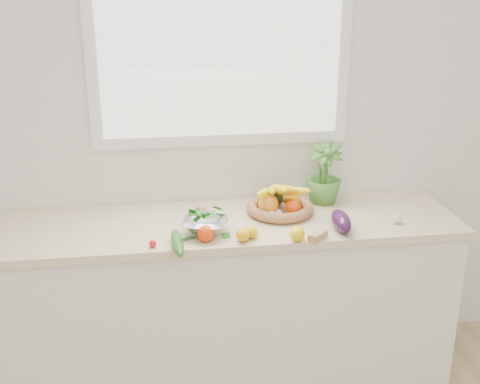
{
  "coord_description": "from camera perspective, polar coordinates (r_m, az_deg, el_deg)",
  "views": [
    {
      "loc": [
        -0.34,
        -0.73,
        2.03
      ],
      "look_at": [
        0.05,
        1.93,
        1.05
      ],
      "focal_mm": 45.0,
      "sensor_mm": 36.0,
      "label": 1
    }
  ],
  "objects": [
    {
      "name": "lemon_b",
      "position": [
        2.71,
        5.45,
        -3.95
      ],
      "size": [
        0.09,
        0.1,
        0.07
      ],
      "primitive_type": "ellipsoid",
      "rotation": [
        0.0,
        0.0,
        -0.39
      ],
      "color": "yellow",
      "rests_on": "countertop"
    },
    {
      "name": "orange_loose",
      "position": [
        2.69,
        -3.28,
        -3.95
      ],
      "size": [
        0.1,
        0.1,
        0.08
      ],
      "primitive_type": "sphere",
      "rotation": [
        0.0,
        0.0,
        0.31
      ],
      "color": "#FF3908",
      "rests_on": "countertop"
    },
    {
      "name": "fruit_basket",
      "position": [
        3.0,
        3.75,
        -1.13
      ],
      "size": [
        0.37,
        0.37,
        0.18
      ],
      "color": "#B68051",
      "rests_on": "countertop"
    },
    {
      "name": "lemon_a",
      "position": [
        2.69,
        0.27,
        -4.06
      ],
      "size": [
        0.07,
        0.08,
        0.06
      ],
      "primitive_type": "ellipsoid",
      "rotation": [
        0.0,
        0.0,
        -0.12
      ],
      "color": "#FDAF0D",
      "rests_on": "countertop"
    },
    {
      "name": "potted_herb",
      "position": [
        3.14,
        7.96,
        1.7
      ],
      "size": [
        0.19,
        0.19,
        0.33
      ],
      "primitive_type": "imported",
      "rotation": [
        0.0,
        0.0,
        -0.03
      ],
      "color": "#47822F",
      "rests_on": "countertop"
    },
    {
      "name": "cucumber",
      "position": [
        2.64,
        -5.97,
        -4.8
      ],
      "size": [
        0.06,
        0.27,
        0.05
      ],
      "primitive_type": "ellipsoid",
      "rotation": [
        0.0,
        0.0,
        0.05
      ],
      "color": "#245C1B",
      "rests_on": "countertop"
    },
    {
      "name": "garlic_c",
      "position": [
        2.98,
        14.67,
        -2.52
      ],
      "size": [
        0.06,
        0.06,
        0.04
      ],
      "primitive_type": "ellipsoid",
      "rotation": [
        0.0,
        0.0,
        -0.15
      ],
      "color": "beige",
      "rests_on": "countertop"
    },
    {
      "name": "window_frame",
      "position": [
        3.0,
        -1.84,
        14.66
      ],
      "size": [
        1.3,
        0.03,
        1.1
      ],
      "primitive_type": "cube",
      "color": "white",
      "rests_on": "back_wall"
    },
    {
      "name": "window_pane",
      "position": [
        2.98,
        -1.8,
        14.62
      ],
      "size": [
        1.18,
        0.01,
        0.98
      ],
      "primitive_type": "cube",
      "color": "white",
      "rests_on": "window_frame"
    },
    {
      "name": "radish",
      "position": [
        2.67,
        -8.28,
        -4.87
      ],
      "size": [
        0.04,
        0.04,
        0.03
      ],
      "primitive_type": "sphere",
      "rotation": [
        0.0,
        0.0,
        0.18
      ],
      "color": "red",
      "rests_on": "countertop"
    },
    {
      "name": "garlic_a",
      "position": [
        2.92,
        2.97,
        -2.29
      ],
      "size": [
        0.07,
        0.07,
        0.05
      ],
      "primitive_type": "ellipsoid",
      "rotation": [
        0.0,
        0.0,
        0.38
      ],
      "color": "white",
      "rests_on": "countertop"
    },
    {
      "name": "counter_cabinet",
      "position": [
        3.14,
        -0.97,
        -10.61
      ],
      "size": [
        2.2,
        0.58,
        0.86
      ],
      "primitive_type": "cube",
      "color": "silver",
      "rests_on": "ground"
    },
    {
      "name": "garlic_b",
      "position": [
        2.95,
        3.6,
        -2.05
      ],
      "size": [
        0.07,
        0.07,
        0.04
      ],
      "primitive_type": "ellipsoid",
      "rotation": [
        0.0,
        0.0,
        -0.36
      ],
      "color": "beige",
      "rests_on": "countertop"
    },
    {
      "name": "ginger",
      "position": [
        2.74,
        7.39,
        -4.14
      ],
      "size": [
        0.1,
        0.1,
        0.03
      ],
      "primitive_type": "cube",
      "rotation": [
        0.0,
        0.0,
        0.74
      ],
      "color": "tan",
      "rests_on": "countertop"
    },
    {
      "name": "countertop",
      "position": [
        2.94,
        -1.02,
        -3.03
      ],
      "size": [
        2.24,
        0.62,
        0.04
      ],
      "primitive_type": "cube",
      "color": "beige",
      "rests_on": "counter_cabinet"
    },
    {
      "name": "back_wall",
      "position": [
        3.08,
        -1.79,
        7.25
      ],
      "size": [
        4.5,
        0.02,
        2.7
      ],
      "primitive_type": "cube",
      "color": "white",
      "rests_on": "ground"
    },
    {
      "name": "apple",
      "position": [
        2.9,
        -3.72,
        -2.19
      ],
      "size": [
        0.08,
        0.08,
        0.07
      ],
      "primitive_type": "sphere",
      "rotation": [
        0.0,
        0.0,
        0.05
      ],
      "color": "red",
      "rests_on": "countertop"
    },
    {
      "name": "colander_with_spinach",
      "position": [
        2.76,
        -3.33,
        -2.84
      ],
      "size": [
        0.26,
        0.26,
        0.11
      ],
      "color": "silver",
      "rests_on": "countertop"
    },
    {
      "name": "eggplant",
      "position": [
        2.84,
        9.56,
        -2.73
      ],
      "size": [
        0.09,
        0.22,
        0.09
      ],
      "primitive_type": "ellipsoid",
      "rotation": [
        0.0,
        0.0,
        -0.05
      ],
      "color": "#2F0E36",
      "rests_on": "countertop"
    },
    {
      "name": "lemon_c",
      "position": [
        2.72,
        1.04,
        -3.85
      ],
      "size": [
        0.09,
        0.08,
        0.05
      ],
      "primitive_type": "ellipsoid",
      "rotation": [
        0.0,
        0.0,
        0.92
      ],
      "color": "#D7A10B",
      "rests_on": "countertop"
    }
  ]
}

